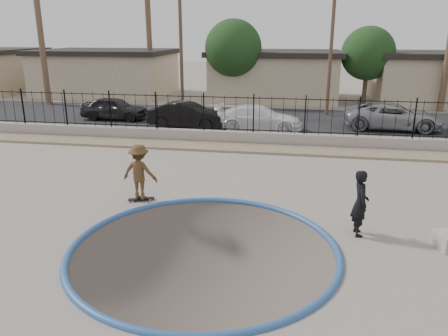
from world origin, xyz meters
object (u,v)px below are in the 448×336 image
Objects in this scene: videographer at (360,203)px; car_a at (114,108)px; skater at (140,175)px; car_b at (188,115)px; skateboard at (141,199)px; car_d at (393,116)px; car_c at (259,118)px.

videographer reaches higher than car_a.
car_a is (-6.57, 13.03, -0.16)m from skater.
videographer is 15.18m from car_b.
skater is 0.44× the size of car_a.
car_d is at bearing 28.35° from skateboard.
car_c is (-4.02, 12.79, -0.19)m from videographer.
car_d is (7.51, 1.60, 0.05)m from car_c.
skater is at bearing -23.36° from skateboard.
car_d reaches higher than car_c.
videographer is 0.41× the size of car_b.
videographer is at bearing 173.49° from skater.
skater is 11.52m from car_b.
skateboard is at bearing -171.46° from car_b.
videographer is 14.81m from car_d.
skateboard is at bearing 144.26° from car_d.
car_a is at bearing 74.62° from car_b.
videographer is 0.44× the size of car_a.
videographer is 0.34× the size of car_d.
videographer is at bearing -162.01° from car_c.
car_d reaches higher than skateboard.
skater is 0.38× the size of car_c.
skateboard is 0.19× the size of car_b.
skateboard is at bearing 4.76° from skater.
car_b is 11.77m from car_d.
videographer is 19.64m from car_a.
car_a is at bearing 80.80° from car_c.
car_d reaches higher than car_b.
car_c is at bearing -99.62° from car_a.
car_b reaches higher than car_c.
skater is at bearing -171.46° from car_b.
car_c is 0.90× the size of car_d.
car_b is (-8.17, 12.79, -0.15)m from videographer.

